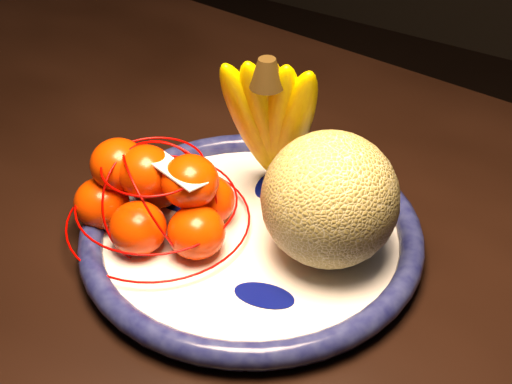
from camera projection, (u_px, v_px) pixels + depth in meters
The scene contains 6 objects.
dining_table at pixel (141, 196), 1.04m from camera, with size 1.57×1.03×0.75m.
fruit_bowl at pixel (251, 234), 0.82m from camera, with size 0.40×0.40×0.03m.
cantaloupe at pixel (330, 199), 0.75m from camera, with size 0.15×0.15×0.15m, color olive.
banana_bunch at pixel (273, 117), 0.82m from camera, with size 0.14×0.14×0.22m.
mandarin_bag at pixel (157, 197), 0.81m from camera, with size 0.21×0.21×0.13m.
price_tag at pixel (176, 171), 0.76m from camera, with size 0.07×0.03×0.00m, color white.
Camera 1 is at (0.58, -0.49, 1.30)m, focal length 50.00 mm.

